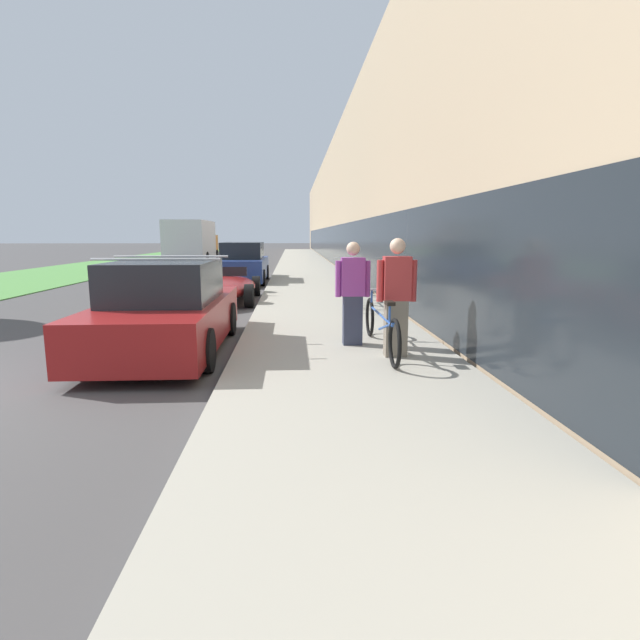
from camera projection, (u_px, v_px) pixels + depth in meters
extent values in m
cube|color=#A39E8E|center=(307.00, 269.00, 26.39)|extent=(3.25, 70.00, 0.12)
cube|color=tan|center=(401.00, 207.00, 34.01)|extent=(10.00, 70.00, 7.43)
cube|color=#1E2328|center=(328.00, 243.00, 34.16)|extent=(0.10, 63.00, 2.20)
cube|color=#518E42|center=(105.00, 266.00, 29.69)|extent=(5.95, 70.00, 0.03)
torus|color=black|center=(370.00, 317.00, 8.43)|extent=(0.05, 0.66, 0.66)
torus|color=black|center=(395.00, 343.00, 6.38)|extent=(0.05, 0.66, 0.66)
cylinder|color=#2D56A8|center=(381.00, 315.00, 7.37)|extent=(0.04, 1.77, 0.04)
cylinder|color=#2D56A8|center=(386.00, 327.00, 6.98)|extent=(0.04, 1.05, 0.31)
cylinder|color=#2D56A8|center=(390.00, 313.00, 6.70)|extent=(0.03, 0.03, 0.27)
cube|color=black|center=(390.00, 303.00, 6.67)|extent=(0.11, 0.22, 0.05)
cylinder|color=#2D56A8|center=(372.00, 298.00, 8.21)|extent=(0.03, 0.03, 0.29)
cylinder|color=silver|center=(372.00, 290.00, 8.19)|extent=(0.52, 0.03, 0.03)
cube|color=#756B5B|center=(396.00, 328.00, 7.04)|extent=(0.31, 0.22, 0.80)
cube|color=#B23333|center=(397.00, 279.00, 6.92)|extent=(0.37, 0.22, 0.61)
cylinder|color=#B23333|center=(380.00, 281.00, 6.91)|extent=(0.09, 0.09, 0.58)
cylinder|color=#B23333|center=(413.00, 281.00, 6.93)|extent=(0.09, 0.09, 0.58)
sphere|color=beige|center=(398.00, 246.00, 6.84)|extent=(0.22, 0.22, 0.22)
cube|color=#33384C|center=(352.00, 320.00, 7.79)|extent=(0.29, 0.21, 0.77)
cube|color=#933D93|center=(353.00, 277.00, 7.67)|extent=(0.36, 0.21, 0.59)
cylinder|color=#933D93|center=(338.00, 279.00, 7.67)|extent=(0.09, 0.09, 0.56)
cylinder|color=#933D93|center=(367.00, 279.00, 7.69)|extent=(0.09, 0.09, 0.56)
sphere|color=beige|center=(353.00, 249.00, 7.60)|extent=(0.21, 0.21, 0.21)
cylinder|color=black|center=(360.00, 295.00, 10.89)|extent=(0.05, 0.05, 0.82)
cylinder|color=black|center=(357.00, 292.00, 11.43)|extent=(0.05, 0.05, 0.82)
cylinder|color=black|center=(358.00, 275.00, 11.09)|extent=(0.05, 0.55, 0.05)
torus|color=black|center=(352.00, 288.00, 12.97)|extent=(0.06, 0.70, 0.70)
torus|color=black|center=(357.00, 292.00, 11.91)|extent=(0.06, 0.70, 0.70)
cylinder|color=#2D56A8|center=(355.00, 281.00, 12.40)|extent=(0.04, 0.92, 0.04)
cylinder|color=#2D56A8|center=(356.00, 286.00, 12.21)|extent=(0.04, 0.56, 0.32)
cylinder|color=#2D56A8|center=(357.00, 277.00, 12.04)|extent=(0.03, 0.03, 0.29)
cube|color=black|center=(357.00, 271.00, 12.01)|extent=(0.11, 0.22, 0.05)
cylinder|color=#2D56A8|center=(353.00, 274.00, 12.83)|extent=(0.03, 0.03, 0.30)
cylinder|color=silver|center=(353.00, 268.00, 12.80)|extent=(0.52, 0.03, 0.03)
torus|color=black|center=(347.00, 280.00, 15.14)|extent=(0.06, 0.69, 0.69)
torus|color=black|center=(351.00, 283.00, 14.19)|extent=(0.06, 0.69, 0.69)
cylinder|color=red|center=(349.00, 275.00, 14.63)|extent=(0.04, 0.82, 0.04)
cylinder|color=red|center=(350.00, 278.00, 14.46)|extent=(0.04, 0.50, 0.32)
cylinder|color=red|center=(350.00, 270.00, 14.30)|extent=(0.03, 0.03, 0.28)
cube|color=black|center=(350.00, 265.00, 14.28)|extent=(0.11, 0.22, 0.05)
cylinder|color=red|center=(347.00, 269.00, 15.01)|extent=(0.03, 0.03, 0.30)
cylinder|color=silver|center=(347.00, 264.00, 14.98)|extent=(0.52, 0.03, 0.03)
torus|color=black|center=(341.00, 273.00, 17.45)|extent=(0.06, 0.74, 0.74)
torus|color=black|center=(344.00, 276.00, 16.40)|extent=(0.06, 0.74, 0.74)
cylinder|color=yellow|center=(342.00, 268.00, 16.89)|extent=(0.04, 0.91, 0.04)
cylinder|color=yellow|center=(343.00, 272.00, 16.69)|extent=(0.04, 0.55, 0.34)
cylinder|color=yellow|center=(343.00, 264.00, 16.52)|extent=(0.03, 0.03, 0.31)
cube|color=black|center=(343.00, 259.00, 16.50)|extent=(0.11, 0.22, 0.05)
cylinder|color=yellow|center=(341.00, 263.00, 17.30)|extent=(0.03, 0.03, 0.32)
cylinder|color=silver|center=(341.00, 258.00, 17.27)|extent=(0.52, 0.03, 0.03)
cube|color=maroon|center=(167.00, 321.00, 7.82)|extent=(1.72, 4.23, 0.66)
cube|color=#1E2328|center=(165.00, 281.00, 7.71)|extent=(1.48, 2.12, 0.61)
cylinder|color=silver|center=(171.00, 256.00, 8.11)|extent=(1.84, 0.04, 0.04)
cylinder|color=silver|center=(156.00, 259.00, 7.20)|extent=(1.84, 0.04, 0.04)
cylinder|color=black|center=(141.00, 320.00, 9.06)|extent=(0.22, 0.60, 0.60)
cylinder|color=black|center=(229.00, 319.00, 9.14)|extent=(0.22, 0.60, 0.60)
cylinder|color=black|center=(83.00, 352.00, 6.56)|extent=(0.22, 0.60, 0.60)
cylinder|color=black|center=(205.00, 351.00, 6.64)|extent=(0.22, 0.60, 0.60)
ellipsoid|color=maroon|center=(223.00, 287.00, 13.78)|extent=(1.74, 4.30, 0.54)
cube|color=#1E2328|center=(225.00, 271.00, 14.25)|extent=(1.22, 0.04, 0.26)
cylinder|color=black|center=(202.00, 286.00, 14.98)|extent=(0.22, 0.60, 0.60)
cylinder|color=black|center=(256.00, 286.00, 15.07)|extent=(0.22, 0.60, 0.60)
cylinder|color=black|center=(184.00, 296.00, 12.53)|extent=(0.22, 0.60, 0.60)
cylinder|color=black|center=(249.00, 296.00, 12.62)|extent=(0.22, 0.60, 0.60)
cube|color=navy|center=(243.00, 269.00, 19.31)|extent=(1.73, 4.61, 0.78)
cube|color=#1E2328|center=(243.00, 250.00, 19.19)|extent=(1.49, 2.30, 0.62)
cylinder|color=black|center=(227.00, 272.00, 20.66)|extent=(0.22, 0.60, 0.60)
cylinder|color=black|center=(266.00, 272.00, 20.75)|extent=(0.22, 0.60, 0.60)
cylinder|color=black|center=(217.00, 278.00, 17.94)|extent=(0.22, 0.60, 0.60)
cylinder|color=black|center=(262.00, 278.00, 18.03)|extent=(0.22, 0.60, 0.60)
cube|color=orange|center=(201.00, 247.00, 33.89)|extent=(2.13, 1.68, 1.59)
cube|color=silver|center=(190.00, 241.00, 30.51)|extent=(2.32, 5.04, 2.45)
cylinder|color=black|center=(184.00, 256.00, 33.50)|extent=(0.28, 0.84, 0.84)
cylinder|color=black|center=(216.00, 256.00, 33.62)|extent=(0.28, 0.84, 0.84)
cylinder|color=black|center=(170.00, 259.00, 29.63)|extent=(0.28, 0.84, 0.84)
cylinder|color=black|center=(206.00, 259.00, 29.74)|extent=(0.28, 0.84, 0.84)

